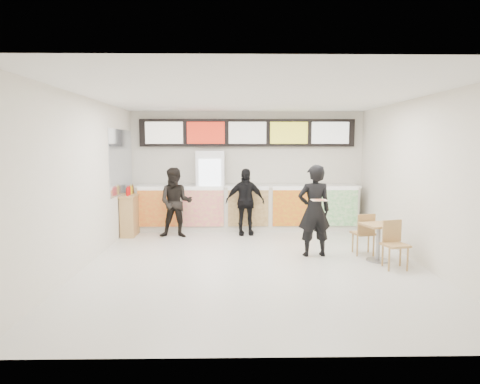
{
  "coord_description": "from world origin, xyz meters",
  "views": [
    {
      "loc": [
        -0.38,
        -7.62,
        2.16
      ],
      "look_at": [
        -0.23,
        1.2,
        1.17
      ],
      "focal_mm": 32.0,
      "sensor_mm": 36.0,
      "label": 1
    }
  ],
  "objects_px": {
    "condiment_ledge": "(130,214)",
    "customer_main": "(314,211)",
    "service_counter": "(248,207)",
    "cafe_table": "(378,235)",
    "customer_mid": "(245,202)",
    "drinks_fridge": "(211,190)",
    "customer_left": "(176,203)"
  },
  "relations": [
    {
      "from": "service_counter",
      "to": "cafe_table",
      "type": "distance_m",
      "value": 3.8
    },
    {
      "from": "service_counter",
      "to": "cafe_table",
      "type": "xyz_separation_m",
      "value": [
        2.31,
        -3.01,
        -0.09
      ]
    },
    {
      "from": "drinks_fridge",
      "to": "cafe_table",
      "type": "relative_size",
      "value": 1.36
    },
    {
      "from": "cafe_table",
      "to": "condiment_ledge",
      "type": "bearing_deg",
      "value": 140.56
    },
    {
      "from": "customer_main",
      "to": "cafe_table",
      "type": "bearing_deg",
      "value": 153.84
    },
    {
      "from": "customer_main",
      "to": "condiment_ledge",
      "type": "relative_size",
      "value": 1.54
    },
    {
      "from": "service_counter",
      "to": "drinks_fridge",
      "type": "xyz_separation_m",
      "value": [
        -0.93,
        0.02,
        0.43
      ]
    },
    {
      "from": "service_counter",
      "to": "customer_mid",
      "type": "xyz_separation_m",
      "value": [
        -0.09,
        -0.62,
        0.22
      ]
    },
    {
      "from": "customer_left",
      "to": "cafe_table",
      "type": "bearing_deg",
      "value": -27.3
    },
    {
      "from": "condiment_ledge",
      "to": "customer_main",
      "type": "bearing_deg",
      "value": -26.49
    },
    {
      "from": "drinks_fridge",
      "to": "condiment_ledge",
      "type": "distance_m",
      "value": 2.05
    },
    {
      "from": "customer_mid",
      "to": "condiment_ledge",
      "type": "xyz_separation_m",
      "value": [
        -2.73,
        0.01,
        -0.3
      ]
    },
    {
      "from": "service_counter",
      "to": "cafe_table",
      "type": "relative_size",
      "value": 3.78
    },
    {
      "from": "cafe_table",
      "to": "drinks_fridge",
      "type": "bearing_deg",
      "value": 122.65
    },
    {
      "from": "drinks_fridge",
      "to": "customer_main",
      "type": "relative_size",
      "value": 1.13
    },
    {
      "from": "customer_left",
      "to": "condiment_ledge",
      "type": "height_order",
      "value": "customer_left"
    },
    {
      "from": "customer_mid",
      "to": "cafe_table",
      "type": "bearing_deg",
      "value": -51.7
    },
    {
      "from": "drinks_fridge",
      "to": "service_counter",
      "type": "bearing_deg",
      "value": -0.99
    },
    {
      "from": "customer_mid",
      "to": "condiment_ledge",
      "type": "distance_m",
      "value": 2.75
    },
    {
      "from": "cafe_table",
      "to": "service_counter",
      "type": "bearing_deg",
      "value": 113.17
    },
    {
      "from": "service_counter",
      "to": "customer_main",
      "type": "xyz_separation_m",
      "value": [
        1.19,
        -2.61,
        0.31
      ]
    },
    {
      "from": "customer_main",
      "to": "customer_left",
      "type": "height_order",
      "value": "customer_main"
    },
    {
      "from": "drinks_fridge",
      "to": "customer_main",
      "type": "bearing_deg",
      "value": -51.0
    },
    {
      "from": "service_counter",
      "to": "customer_mid",
      "type": "relative_size",
      "value": 3.49
    },
    {
      "from": "cafe_table",
      "to": "condiment_ledge",
      "type": "distance_m",
      "value": 5.67
    },
    {
      "from": "customer_main",
      "to": "condiment_ledge",
      "type": "distance_m",
      "value": 4.5
    },
    {
      "from": "service_counter",
      "to": "condiment_ledge",
      "type": "height_order",
      "value": "condiment_ledge"
    },
    {
      "from": "drinks_fridge",
      "to": "condiment_ledge",
      "type": "bearing_deg",
      "value": -161.63
    },
    {
      "from": "condiment_ledge",
      "to": "service_counter",
      "type": "bearing_deg",
      "value": 12.2
    },
    {
      "from": "service_counter",
      "to": "cafe_table",
      "type": "height_order",
      "value": "service_counter"
    },
    {
      "from": "customer_mid",
      "to": "condiment_ledge",
      "type": "height_order",
      "value": "customer_mid"
    },
    {
      "from": "customer_main",
      "to": "cafe_table",
      "type": "height_order",
      "value": "customer_main"
    }
  ]
}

